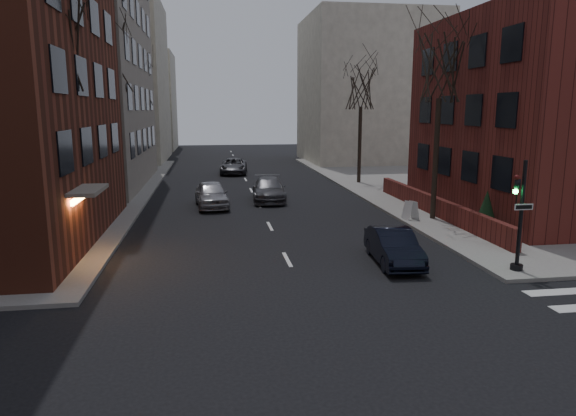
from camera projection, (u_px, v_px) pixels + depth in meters
The scene contains 19 objects.
building_right_brick at pixel (560, 116), 28.63m from camera, with size 12.00×14.00×11.00m, color maroon.
low_wall_right at pixel (434, 205), 28.49m from camera, with size 0.35×16.00×1.00m, color maroon.
building_distant_la at pixel (101, 82), 58.29m from camera, with size 14.00×16.00×18.00m, color beige.
building_distant_ra at pixel (368, 90), 58.03m from camera, with size 14.00×14.00×16.00m, color beige.
building_distant_lb at pixel (140, 102), 75.47m from camera, with size 10.00×12.00×14.00m, color beige.
traffic_signal at pixel (519, 223), 18.34m from camera, with size 0.76×0.44×4.00m.
tree_left_a at pixel (51, 40), 19.50m from camera, with size 4.18×4.18×10.26m.
tree_left_b at pixel (110, 59), 31.06m from camera, with size 4.40×4.40×10.80m.
tree_left_c at pixel (140, 84), 44.82m from camera, with size 3.96×3.96×9.72m.
tree_right_a at pixel (441, 67), 26.05m from camera, with size 3.96×3.96×9.72m.
tree_right_b at pixel (361, 87), 39.72m from camera, with size 3.74×3.74×9.18m.
streetlamp_near at pixel (113, 140), 28.15m from camera, with size 0.36×0.36×6.28m.
streetlamp_far at pixel (152, 127), 47.57m from camera, with size 0.36×0.36×6.28m.
parked_sedan at pixel (393, 246), 19.84m from camera, with size 1.43×4.11×1.36m, color black.
car_lane_silver at pixel (211, 194), 31.33m from camera, with size 1.86×4.62×1.57m, color #9A999E.
car_lane_gray at pixel (269, 189), 33.56m from camera, with size 2.08×5.12×1.49m, color #45454A.
car_lane_far at pixel (234, 166), 47.61m from camera, with size 2.37×5.13×1.43m, color #444449.
sandwich_board at pixel (411, 210), 27.15m from camera, with size 0.44×0.62×0.99m, color silver.
evergreen_shrub at pixel (486, 212), 24.00m from camera, with size 1.24×1.24×2.06m, color #183216.
Camera 1 is at (-2.92, -7.47, 5.89)m, focal length 32.00 mm.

